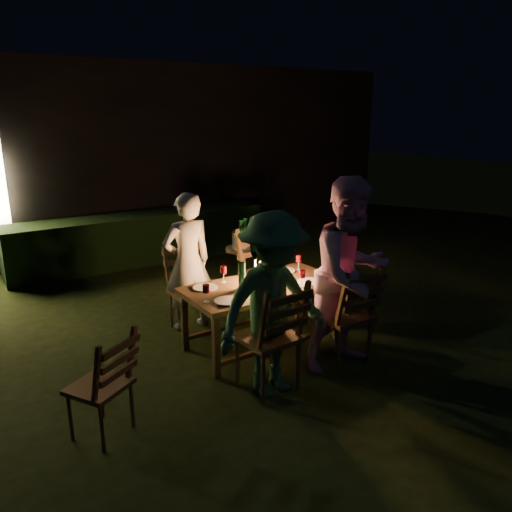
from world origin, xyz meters
TOP-DOWN VIEW (x-y plane):
  - garden_envelope at (-0.01, 6.15)m, footprint 40.00×40.00m
  - dining_table at (-0.51, 0.12)m, footprint 1.64×0.84m
  - chair_near_left at (-0.95, -0.66)m, footprint 0.52×0.55m
  - chair_near_right at (-0.05, -0.65)m, footprint 0.48×0.52m
  - chair_far_left at (-0.98, 0.88)m, footprint 0.45×0.48m
  - chair_far_right at (0.02, 0.90)m, footprint 0.55×0.58m
  - chair_end at (0.72, 0.14)m, footprint 0.46×0.43m
  - chair_spare at (-2.39, -0.53)m, footprint 0.57×0.58m
  - person_house_side at (-0.98, 0.93)m, footprint 0.58×0.39m
  - person_opp_right at (-0.05, -0.69)m, footprint 0.91×0.72m
  - person_opp_left at (-0.95, -0.71)m, footprint 1.07×0.63m
  - lantern at (-0.46, 0.17)m, footprint 0.16×0.16m
  - plate_far_left at (-1.07, 0.33)m, footprint 0.25×0.25m
  - plate_near_left at (-1.06, -0.11)m, footprint 0.25×0.25m
  - plate_far_right at (-0.07, 0.35)m, footprint 0.25×0.25m
  - plate_near_right at (-0.06, -0.09)m, footprint 0.25×0.25m
  - wineglass_a at (-0.82, 0.39)m, footprint 0.06×0.06m
  - wineglass_b at (-1.23, -0.02)m, footprint 0.06×0.06m
  - wineglass_c at (-0.21, -0.16)m, footprint 0.06×0.06m
  - wineglass_d at (0.11, 0.31)m, footprint 0.06×0.06m
  - wineglass_e at (-0.61, -0.18)m, footprint 0.06×0.06m
  - bottle_table at (-0.76, 0.11)m, footprint 0.07×0.07m
  - napkin_left at (-0.66, -0.21)m, footprint 0.18×0.14m
  - napkin_right at (0.04, -0.17)m, footprint 0.18×0.14m
  - phone at (-1.13, -0.19)m, footprint 0.14×0.07m
  - side_table at (0.14, 1.56)m, footprint 0.48×0.48m
  - ice_bucket at (0.14, 1.56)m, footprint 0.30×0.30m
  - bottle_bucket_a at (0.09, 1.52)m, footprint 0.07×0.07m
  - bottle_bucket_b at (0.19, 1.60)m, footprint 0.07×0.07m

SIDE VIEW (x-z plane):
  - chair_spare at x=-2.39m, z-range -0.18..0.73m
  - chair_end at x=0.72m, z-range -0.19..0.78m
  - chair_far_left at x=-0.98m, z-range -0.20..0.79m
  - chair_near_right at x=-0.05m, z-range -0.21..0.85m
  - chair_far_right at x=0.02m, z-range -0.21..0.86m
  - chair_near_left at x=-0.95m, z-range -0.21..0.87m
  - side_table at x=0.14m, z-range 0.24..0.89m
  - dining_table at x=-0.51m, z-range 0.27..0.95m
  - phone at x=-1.13m, z-range 0.68..0.69m
  - napkin_left at x=-0.66m, z-range 0.68..0.69m
  - napkin_right at x=0.04m, z-range 0.68..0.69m
  - plate_far_left at x=-1.07m, z-range 0.68..0.69m
  - plate_near_left at x=-1.06m, z-range 0.68..0.69m
  - plate_far_right at x=-0.07m, z-range 0.68..0.69m
  - plate_near_right at x=-0.06m, z-range 0.68..0.69m
  - ice_bucket at x=0.14m, z-range 0.64..0.86m
  - wineglass_a at x=-0.82m, z-range 0.68..0.85m
  - wineglass_b at x=-1.23m, z-range 0.68..0.85m
  - wineglass_c at x=-0.21m, z-range 0.68..0.85m
  - wineglass_d at x=0.11m, z-range 0.68..0.85m
  - wineglass_e at x=-0.61m, z-range 0.68..0.85m
  - person_house_side at x=-0.98m, z-range 0.00..1.57m
  - bottle_bucket_a at x=0.09m, z-range 0.64..0.96m
  - bottle_bucket_b at x=0.19m, z-range 0.64..0.96m
  - person_opp_left at x=-0.95m, z-range 0.00..1.63m
  - bottle_table at x=-0.76m, z-range 0.68..0.96m
  - lantern at x=-0.46m, z-range 0.66..1.01m
  - person_opp_right at x=-0.05m, z-range 0.00..1.85m
  - garden_envelope at x=-0.01m, z-range -0.02..3.18m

